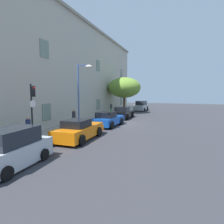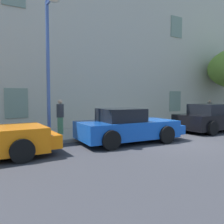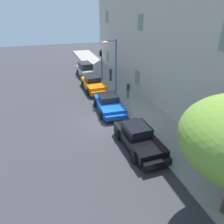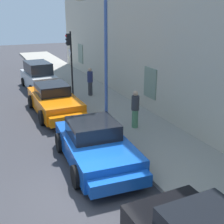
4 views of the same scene
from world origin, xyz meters
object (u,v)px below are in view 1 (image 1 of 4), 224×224
(pedestrian_strolling, at_px, (111,108))
(hatchback_distant, at_px, (141,106))
(tree_near_kerb, at_px, (124,88))
(pedestrian_bystander, at_px, (28,128))
(traffic_light, at_px, (32,104))
(sportscar_white_middle, at_px, (123,113))
(hatchback_parked, at_px, (12,150))
(sportscar_yellow_flank, at_px, (108,119))
(sportscar_red_lead, at_px, (80,130))
(street_lamp, at_px, (83,84))
(pedestrian_admiring, at_px, (74,117))

(pedestrian_strolling, bearing_deg, hatchback_distant, -28.33)
(tree_near_kerb, xyz_separation_m, pedestrian_bystander, (-19.63, 0.79, -3.09))
(tree_near_kerb, bearing_deg, pedestrian_bystander, 177.70)
(tree_near_kerb, bearing_deg, traffic_light, -179.41)
(hatchback_distant, relative_size, pedestrian_bystander, 2.36)
(sportscar_white_middle, height_order, traffic_light, traffic_light)
(hatchback_parked, relative_size, hatchback_distant, 1.00)
(hatchback_distant, distance_m, pedestrian_strolling, 7.33)
(sportscar_white_middle, relative_size, hatchback_parked, 1.24)
(sportscar_yellow_flank, bearing_deg, traffic_light, 169.31)
(sportscar_white_middle, distance_m, hatchback_distant, 10.59)
(sportscar_red_lead, xyz_separation_m, street_lamp, (2.71, 1.24, 3.41))
(pedestrian_strolling, bearing_deg, sportscar_white_middle, -141.80)
(sportscar_yellow_flank, relative_size, pedestrian_strolling, 2.94)
(pedestrian_bystander, bearing_deg, sportscar_white_middle, -9.82)
(sportscar_yellow_flank, relative_size, pedestrian_bystander, 2.76)
(traffic_light, relative_size, pedestrian_strolling, 2.39)
(traffic_light, xyz_separation_m, pedestrian_strolling, (18.52, 1.86, -1.75))
(hatchback_distant, bearing_deg, sportscar_red_lead, -179.90)
(hatchback_parked, bearing_deg, pedestrian_admiring, 15.03)
(tree_near_kerb, relative_size, street_lamp, 0.99)
(traffic_light, xyz_separation_m, pedestrian_admiring, (6.26, 1.03, -1.69))
(sportscar_red_lead, distance_m, pedestrian_strolling, 16.16)
(hatchback_distant, distance_m, tree_near_kerb, 6.04)
(street_lamp, bearing_deg, pedestrian_admiring, 60.91)
(sportscar_yellow_flank, bearing_deg, pedestrian_bystander, 161.75)
(hatchback_distant, xyz_separation_m, street_lamp, (-19.51, 1.20, 3.21))
(hatchback_parked, bearing_deg, pedestrian_strolling, 8.72)
(pedestrian_admiring, bearing_deg, sportscar_yellow_flank, -50.18)
(sportscar_white_middle, relative_size, traffic_light, 1.31)
(sportscar_red_lead, xyz_separation_m, tree_near_kerb, (17.47, 1.87, 3.45))
(hatchback_parked, bearing_deg, hatchback_distant, -0.41)
(tree_near_kerb, bearing_deg, street_lamp, -177.56)
(traffic_light, bearing_deg, pedestrian_bystander, 59.30)
(sportscar_white_middle, xyz_separation_m, traffic_light, (-14.39, 1.39, 2.02))
(pedestrian_admiring, bearing_deg, sportscar_red_lead, -142.60)
(hatchback_parked, bearing_deg, tree_near_kerb, 4.03)
(street_lamp, height_order, pedestrian_bystander, street_lamp)
(sportscar_yellow_flank, relative_size, hatchback_distant, 1.17)
(street_lamp, bearing_deg, pedestrian_bystander, 163.77)
(pedestrian_bystander, bearing_deg, traffic_light, -120.70)
(sportscar_white_middle, height_order, hatchback_distant, hatchback_distant)
(sportscar_red_lead, height_order, street_lamp, street_lamp)
(tree_near_kerb, height_order, traffic_light, tree_near_kerb)
(traffic_light, bearing_deg, hatchback_parked, -153.48)
(sportscar_red_lead, bearing_deg, sportscar_white_middle, 1.31)
(sportscar_white_middle, height_order, street_lamp, street_lamp)
(sportscar_yellow_flank, height_order, pedestrian_admiring, pedestrian_admiring)
(hatchback_parked, xyz_separation_m, tree_near_kerb, (23.07, 1.63, 3.29))
(sportscar_yellow_flank, distance_m, street_lamp, 4.69)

